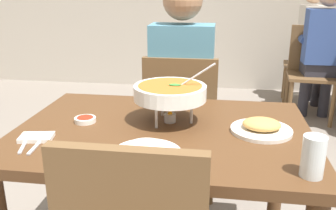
% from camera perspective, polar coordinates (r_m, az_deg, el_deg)
% --- Properties ---
extents(dining_table_main, '(1.18, 0.84, 0.73)m').
position_cam_1_polar(dining_table_main, '(1.54, -0.82, -7.48)').
color(dining_table_main, '#51331C').
rests_on(dining_table_main, ground_plane).
extents(chair_diner_main, '(0.44, 0.44, 0.90)m').
position_cam_1_polar(chair_diner_main, '(2.23, 2.08, -2.11)').
color(chair_diner_main, brown).
rests_on(chair_diner_main, ground_plane).
extents(diner_main, '(0.40, 0.45, 1.31)m').
position_cam_1_polar(diner_main, '(2.19, 2.25, 4.00)').
color(diner_main, '#2D2D38').
rests_on(diner_main, ground_plane).
extents(curry_bowl, '(0.33, 0.30, 0.26)m').
position_cam_1_polar(curry_bowl, '(1.52, 0.32, 1.92)').
color(curry_bowl, silver).
rests_on(curry_bowl, dining_table_main).
extents(rice_plate, '(0.24, 0.24, 0.06)m').
position_cam_1_polar(rice_plate, '(1.25, -3.33, -7.11)').
color(rice_plate, white).
rests_on(rice_plate, dining_table_main).
extents(appetizer_plate, '(0.24, 0.24, 0.06)m').
position_cam_1_polar(appetizer_plate, '(1.49, 14.26, -3.35)').
color(appetizer_plate, white).
rests_on(appetizer_plate, dining_table_main).
extents(sauce_dish, '(0.09, 0.09, 0.02)m').
position_cam_1_polar(sauce_dish, '(1.59, -12.69, -2.20)').
color(sauce_dish, white).
rests_on(sauce_dish, dining_table_main).
extents(napkin_folded, '(0.13, 0.10, 0.02)m').
position_cam_1_polar(napkin_folded, '(1.47, -19.69, -4.73)').
color(napkin_folded, white).
rests_on(napkin_folded, dining_table_main).
extents(fork_utensil, '(0.06, 0.17, 0.01)m').
position_cam_1_polar(fork_utensil, '(1.44, -21.29, -5.56)').
color(fork_utensil, silver).
rests_on(fork_utensil, dining_table_main).
extents(spoon_utensil, '(0.03, 0.17, 0.01)m').
position_cam_1_polar(spoon_utensil, '(1.42, -19.52, -5.75)').
color(spoon_utensil, silver).
rests_on(spoon_utensil, dining_table_main).
extents(drink_glass, '(0.07, 0.07, 0.13)m').
position_cam_1_polar(drink_glass, '(1.19, 21.52, -7.73)').
color(drink_glass, silver).
rests_on(drink_glass, dining_table_main).
extents(chair_bg_left, '(0.48, 0.48, 0.90)m').
position_cam_1_polar(chair_bg_left, '(3.90, 21.27, 5.54)').
color(chair_bg_left, brown).
rests_on(chair_bg_left, ground_plane).
extents(chair_bg_right, '(0.49, 0.49, 0.90)m').
position_cam_1_polar(chair_bg_right, '(4.29, 21.79, 6.53)').
color(chair_bg_right, brown).
rests_on(chair_bg_right, ground_plane).
extents(patron_bg_left, '(0.40, 0.45, 1.31)m').
position_cam_1_polar(patron_bg_left, '(3.80, 22.89, 8.68)').
color(patron_bg_left, '#2D2D38').
rests_on(patron_bg_left, ground_plane).
extents(patron_bg_right, '(0.45, 0.40, 1.31)m').
position_cam_1_polar(patron_bg_right, '(4.32, 21.56, 9.83)').
color(patron_bg_right, '#2D2D38').
rests_on(patron_bg_right, ground_plane).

